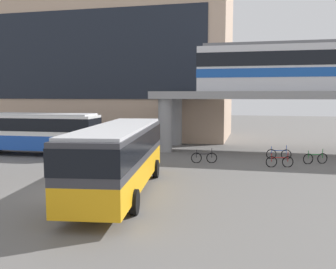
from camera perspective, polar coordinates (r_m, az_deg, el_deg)
ground_plane at (r=27.83m, az=-4.42°, el=-3.55°), size 120.00×120.00×0.00m
station_building at (r=44.55m, az=-11.87°, el=10.06°), size 31.72×10.82×15.67m
bus_main at (r=17.71m, az=-7.35°, el=-2.61°), size 4.00×11.28×3.22m
bus_secondary at (r=30.97m, az=-20.47°, el=0.77°), size 11.11×3.00×3.22m
bicycle_red at (r=25.20m, az=16.63°, el=-3.98°), size 1.76×0.46×1.04m
bicycle_blue at (r=28.35m, az=16.51°, el=-2.87°), size 1.79×0.24×1.04m
bicycle_black at (r=25.77m, az=5.52°, el=-3.53°), size 1.75×0.49×1.04m
bicycle_green at (r=27.23m, az=21.52°, el=-3.41°), size 1.67×0.76×1.04m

